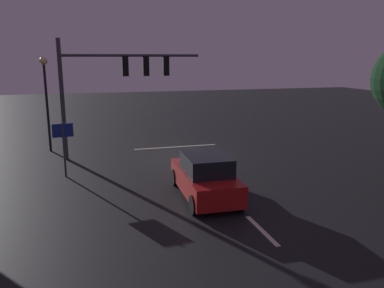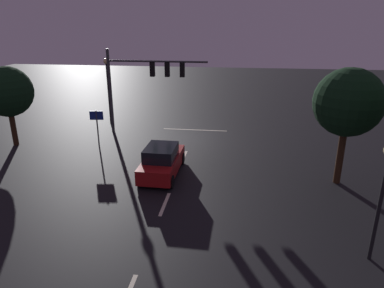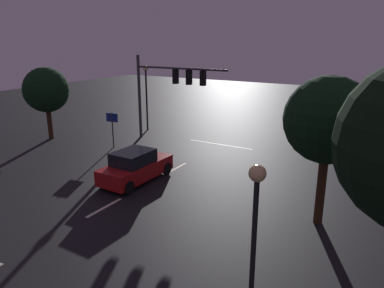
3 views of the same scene
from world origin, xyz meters
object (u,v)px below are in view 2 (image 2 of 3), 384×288
Objects in this scene: traffic_signal_assembly at (145,76)px; car_approaching at (162,161)px; tree_right_near at (7,92)px; route_sign at (97,120)px; street_lamp_right_kerb at (108,79)px; tree_left_near at (348,103)px.

traffic_signal_assembly is 1.67× the size of car_approaching.
tree_right_near is at bearing 24.74° from traffic_signal_assembly.
traffic_signal_assembly reaches higher than route_sign.
street_lamp_right_kerb is (3.66, -2.09, -0.62)m from traffic_signal_assembly.
tree_left_near is 1.13× the size of tree_right_near.
street_lamp_right_kerb is 2.14× the size of route_sign.
car_approaching is 1.77× the size of route_sign.
traffic_signal_assembly is 9.21m from tree_right_near.
tree_right_near is at bearing -9.25° from tree_left_near.
route_sign is 0.41× the size of tree_left_near.
traffic_signal_assembly is 1.39× the size of street_lamp_right_kerb.
tree_right_near reaches higher than car_approaching.
tree_left_near is at bearing 149.35° from traffic_signal_assembly.
tree_left_near is (-12.12, 7.18, 0.02)m from traffic_signal_assembly.
tree_left_near reaches higher than car_approaching.
street_lamp_right_kerb is at bearing -29.72° from traffic_signal_assembly.
street_lamp_right_kerb is 7.56m from tree_right_near.
street_lamp_right_kerb is 0.99× the size of tree_right_near.
tree_right_near is at bearing -17.62° from car_approaching.
tree_left_near is (-9.43, -0.17, 3.53)m from car_approaching.
traffic_signal_assembly reaches higher than tree_left_near.
car_approaching is at bearing 162.38° from tree_right_near.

